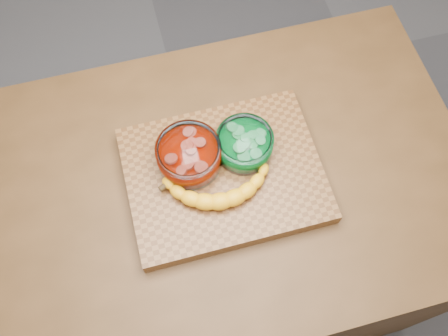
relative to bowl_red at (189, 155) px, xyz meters
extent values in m
plane|color=slate|center=(0.07, -0.04, -0.97)|extent=(3.50, 3.50, 0.00)
cube|color=#523318|center=(0.07, -0.04, -0.52)|extent=(1.20, 0.80, 0.90)
cube|color=brown|center=(0.07, -0.04, -0.05)|extent=(0.45, 0.35, 0.04)
cylinder|color=white|center=(0.00, 0.00, 0.00)|extent=(0.15, 0.15, 0.07)
cylinder|color=#BE1700|center=(0.00, 0.00, -0.01)|extent=(0.13, 0.13, 0.04)
cylinder|color=#F1624C|center=(0.00, 0.00, 0.02)|extent=(0.12, 0.12, 0.02)
cylinder|color=white|center=(0.13, 0.00, 0.00)|extent=(0.13, 0.13, 0.06)
cylinder|color=#009630|center=(0.13, 0.00, -0.01)|extent=(0.11, 0.11, 0.04)
cylinder|color=#6DE888|center=(0.13, 0.00, 0.02)|extent=(0.10, 0.10, 0.02)
camera|label=1|loc=(-0.05, -0.51, 1.01)|focal=40.00mm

